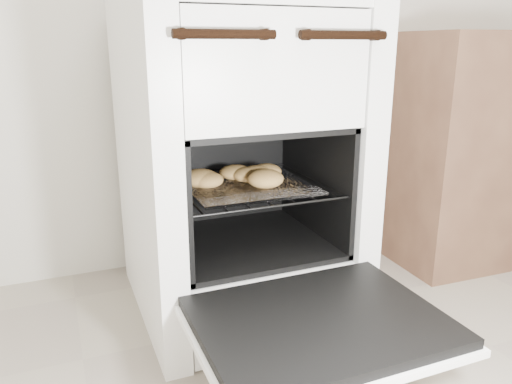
# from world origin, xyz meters

# --- Properties ---
(stove) EXTENTS (0.59, 0.65, 0.90)m
(stove) POSITION_xyz_m (-0.20, 1.17, 0.44)
(stove) COLOR white
(stove) RESTS_ON ground
(oven_door) EXTENTS (0.53, 0.41, 0.04)m
(oven_door) POSITION_xyz_m (-0.20, 0.68, 0.20)
(oven_door) COLOR black
(oven_door) RESTS_ON stove
(oven_rack) EXTENTS (0.43, 0.41, 0.01)m
(oven_rack) POSITION_xyz_m (-0.20, 1.11, 0.39)
(oven_rack) COLOR black
(oven_rack) RESTS_ON stove
(foil_sheet) EXTENTS (0.33, 0.29, 0.01)m
(foil_sheet) POSITION_xyz_m (-0.20, 1.09, 0.39)
(foil_sheet) COLOR white
(foil_sheet) RESTS_ON oven_rack
(baked_rolls) EXTENTS (0.32, 0.24, 0.05)m
(baked_rolls) POSITION_xyz_m (-0.21, 1.11, 0.42)
(baked_rolls) COLOR tan
(baked_rolls) RESTS_ON foil_sheet
(counter) EXTENTS (0.82, 0.56, 0.81)m
(counter) POSITION_xyz_m (0.83, 1.27, 0.40)
(counter) COLOR brown
(counter) RESTS_ON ground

